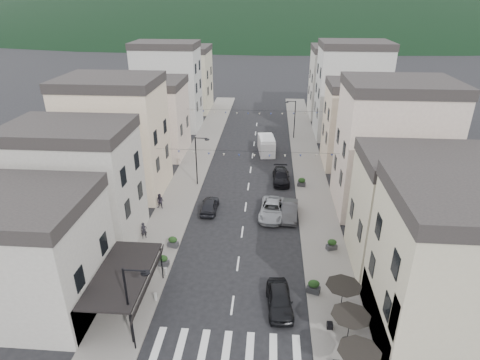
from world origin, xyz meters
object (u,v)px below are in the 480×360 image
Objects in this scene: pedestrian_b at (160,201)px; pedestrian_a at (144,231)px; parked_car_a at (279,300)px; parked_car_c at (272,209)px; parked_car_d at (281,176)px; parked_car_e at (210,205)px; delivery_van at (266,145)px; parked_car_b at (290,211)px.

pedestrian_a is at bearing -80.62° from pedestrian_b.
pedestrian_a is at bearing 141.74° from parked_car_a.
parked_car_a is 13.33m from parked_car_c.
parked_car_a reaches higher than parked_car_d.
parked_car_d is 10.90m from parked_car_e.
delivery_van is at bearing 43.63° from pedestrian_a.
parked_car_b is 8.33m from parked_car_e.
parked_car_c is at bearing -94.08° from delivery_van.
parked_car_a is at bearing -54.48° from pedestrian_a.
delivery_van reaches higher than parked_car_d.
parked_car_d reaches higher than parked_car_e.
parked_car_e is 5.24m from pedestrian_b.
pedestrian_a is at bearing -155.15° from parked_car_b.
parked_car_b is at bearing 79.75° from parked_car_a.
pedestrian_b is (-11.74, 0.49, 0.21)m from parked_car_c.
parked_car_d is at bearing 83.71° from parked_car_a.
parked_car_b is 2.69× the size of pedestrian_b.
parked_car_b is 1.10× the size of parked_car_e.
parked_car_c is at bearing 2.60° from pedestrian_a.
parked_car_b is 1.81m from parked_car_c.
parked_car_a is 0.83× the size of parked_car_c.
parked_car_c is (-1.80, 0.14, 0.01)m from parked_car_b.
parked_car_b is 0.84× the size of parked_car_c.
delivery_van is at bearing 68.03° from pedestrian_b.
delivery_van reaches higher than parked_car_e.
parked_car_c is at bearing -99.02° from parked_car_d.
delivery_van is (-0.91, 18.04, 0.48)m from parked_car_c.
parked_car_e is 2.55× the size of pedestrian_a.
parked_car_c is at bearing 7.35° from pedestrian_b.
parked_car_d is 9.91m from delivery_van.
pedestrian_b is (-12.35, 13.80, 0.20)m from parked_car_a.
pedestrian_a is 0.96× the size of pedestrian_b.
parked_car_d is (-0.74, 8.48, -0.03)m from parked_car_b.
parked_car_c is at bearing 179.99° from parked_car_b.
parked_car_c reaches higher than parked_car_d.
delivery_van is at bearing 102.77° from parked_car_b.
parked_car_d is 15.02m from pedestrian_b.
parked_car_b is at bearing 0.53° from parked_car_c.
delivery_van is at bearing 97.72° from parked_car_c.
pedestrian_a reaches higher than parked_car_e.
parked_car_d is 1.19× the size of parked_car_e.
parked_car_a is 2.66× the size of pedestrian_b.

